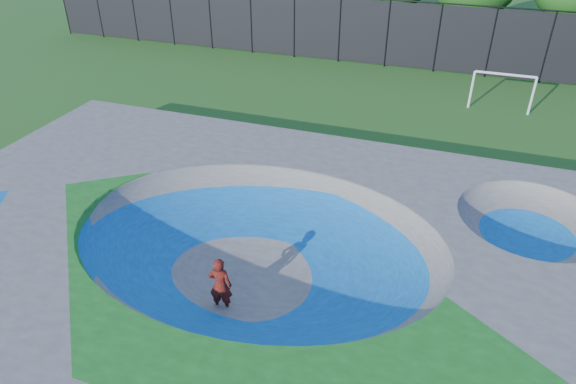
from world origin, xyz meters
name	(u,v)px	position (x,y,z in m)	size (l,w,h in m)	color
ground	(258,273)	(0.00, 0.00, 0.00)	(120.00, 120.00, 0.00)	#225417
skate_deck	(258,253)	(0.00, 0.00, 0.75)	(22.00, 14.00, 1.50)	gray
skater	(220,285)	(-0.36, -1.73, 0.87)	(0.64, 0.42, 1.75)	#AD1F0D
skateboard	(222,308)	(-0.36, -1.73, 0.03)	(0.78, 0.22, 0.05)	black
soccer_goal	(503,85)	(6.75, 15.71, 1.37)	(2.99, 0.12, 1.97)	white
fence	(388,33)	(0.00, 21.00, 2.10)	(48.09, 0.09, 4.04)	black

